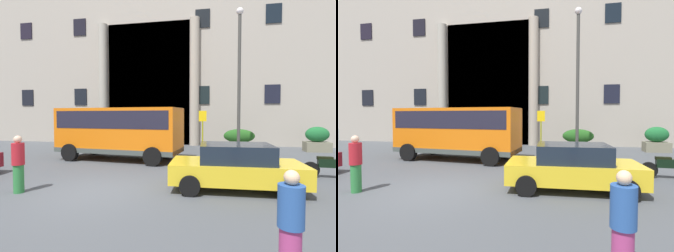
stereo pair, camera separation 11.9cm
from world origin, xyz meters
TOP-DOWN VIEW (x-y plane):
  - ground_plane at (0.00, 0.00)m, footprint 80.00×64.00m
  - office_building_facade at (-0.01, 17.48)m, footprint 32.88×9.63m
  - orange_minibus at (-1.34, 5.50)m, footprint 6.74×3.09m
  - bus_stop_sign at (2.97, 7.23)m, footprint 0.44×0.08m
  - hedge_planter_entrance_left at (10.23, 10.70)m, footprint 1.51×0.91m
  - hedge_planter_entrance_right at (5.31, 10.77)m, footprint 2.19×0.89m
  - hedge_planter_west at (-6.49, 10.35)m, footprint 2.13×0.77m
  - hedge_planter_east at (-1.65, 10.12)m, footprint 1.77×0.75m
  - parked_sedan_second at (4.34, 1.06)m, footprint 4.16×2.19m
  - scooter_by_planter at (7.90, 3.13)m, footprint 1.91×0.55m
  - pedestrian_man_crossing at (4.75, -3.44)m, footprint 0.36×0.36m
  - pedestrian_woman_with_bag at (-2.22, -0.56)m, footprint 0.36×0.36m
  - lamppost_plaza_centre at (4.99, 7.57)m, footprint 0.40×0.40m

SIDE VIEW (x-z plane):
  - ground_plane at x=0.00m, z-range -0.12..0.00m
  - scooter_by_planter at x=7.90m, z-range 0.01..0.90m
  - hedge_planter_entrance_right at x=5.31m, z-range -0.02..1.40m
  - parked_sedan_second at x=4.34m, z-range 0.01..1.47m
  - hedge_planter_west at x=-6.49m, z-range -0.03..1.53m
  - hedge_planter_east at x=-1.65m, z-range -0.03..1.60m
  - hedge_planter_entrance_left at x=10.23m, z-range -0.03..1.61m
  - pedestrian_man_crossing at x=4.75m, z-range 0.00..1.61m
  - pedestrian_woman_with_bag at x=-2.22m, z-range 0.01..1.77m
  - bus_stop_sign at x=2.97m, z-range 0.31..2.95m
  - orange_minibus at x=-1.34m, z-range 0.27..3.03m
  - lamppost_plaza_centre at x=4.99m, z-range 0.64..9.03m
  - office_building_facade at x=-0.01m, z-range -0.01..18.13m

